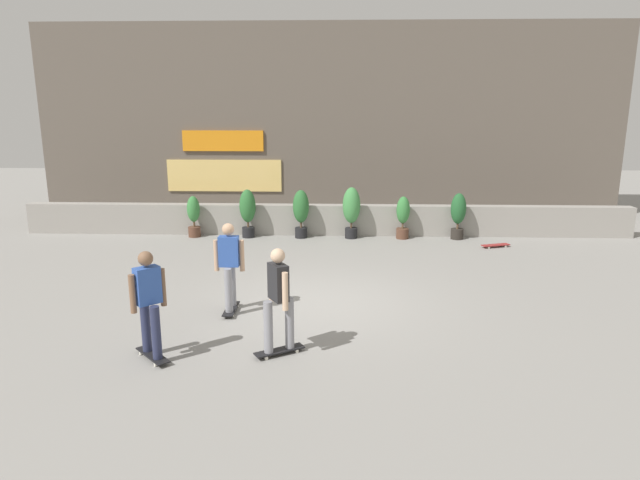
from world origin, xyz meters
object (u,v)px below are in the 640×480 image
object	(u,v)px
potted_plant_0	(194,215)
potted_plant_5	(458,213)
potted_plant_3	(351,209)
potted_plant_4	(403,216)
skater_by_wall_right	(229,264)
potted_plant_1	(248,210)
skateboard_near_camera	(496,245)
potted_plant_2	(301,211)
skater_foreground	(279,297)
skater_mid_plaza	(149,300)

from	to	relation	value
potted_plant_0	potted_plant_5	distance (m)	7.69
potted_plant_3	potted_plant_4	bearing A→B (deg)	0.00
potted_plant_5	skater_by_wall_right	size ratio (longest dim) A/B	0.79
potted_plant_3	potted_plant_4	world-z (taller)	potted_plant_3
potted_plant_1	potted_plant_5	bearing A→B (deg)	0.00
potted_plant_3	skateboard_near_camera	distance (m)	4.13
potted_plant_5	skateboard_near_camera	xyz separation A→B (m)	(0.86, -0.97, -0.69)
potted_plant_1	skater_by_wall_right	xyz separation A→B (m)	(0.68, -6.15, 0.13)
potted_plant_2	potted_plant_3	distance (m)	1.47
potted_plant_3	skater_foreground	xyz separation A→B (m)	(-1.25, -7.94, 0.07)
potted_plant_1	skater_by_wall_right	world-z (taller)	skater_by_wall_right
potted_plant_1	skater_mid_plaza	world-z (taller)	skater_mid_plaza
potted_plant_0	potted_plant_1	bearing A→B (deg)	0.00
potted_plant_2	skateboard_near_camera	bearing A→B (deg)	-10.15
potted_plant_1	potted_plant_2	bearing A→B (deg)	-0.00
potted_plant_3	potted_plant_4	distance (m)	1.50
potted_plant_1	skater_foreground	bearing A→B (deg)	-77.39
potted_plant_5	potted_plant_2	bearing A→B (deg)	-180.00
potted_plant_3	potted_plant_5	size ratio (longest dim) A/B	1.12
potted_plant_1	skater_by_wall_right	bearing A→B (deg)	-83.73
potted_plant_4	potted_plant_5	xyz separation A→B (m)	(1.58, -0.00, 0.09)
potted_plant_0	skater_by_wall_right	size ratio (longest dim) A/B	0.71
potted_plant_0	potted_plant_1	size ratio (longest dim) A/B	0.86
skater_mid_plaza	potted_plant_4	bearing A→B (deg)	60.38
potted_plant_4	skater_mid_plaza	size ratio (longest dim) A/B	0.73
potted_plant_2	skater_foreground	bearing A→B (deg)	-88.42
potted_plant_1	skater_foreground	distance (m)	8.14
potted_plant_3	potted_plant_5	distance (m)	3.07
skater_foreground	skater_by_wall_right	bearing A→B (deg)	121.52
potted_plant_0	skateboard_near_camera	xyz separation A→B (m)	(8.55, -0.97, -0.58)
potted_plant_4	potted_plant_5	bearing A→B (deg)	-0.00
potted_plant_1	skateboard_near_camera	bearing A→B (deg)	-7.91
potted_plant_2	skater_by_wall_right	world-z (taller)	skater_by_wall_right
skater_foreground	potted_plant_4	bearing A→B (deg)	70.98
potted_plant_5	skater_mid_plaza	xyz separation A→B (m)	(-6.23, -8.18, 0.19)
potted_plant_5	skateboard_near_camera	distance (m)	1.47
skater_foreground	potted_plant_3	bearing A→B (deg)	81.08
skateboard_near_camera	potted_plant_1	bearing A→B (deg)	172.09
potted_plant_4	skater_by_wall_right	xyz separation A→B (m)	(-3.84, -6.15, 0.27)
potted_plant_5	potted_plant_4	bearing A→B (deg)	180.00
potted_plant_0	skater_by_wall_right	distance (m)	6.56
skater_mid_plaza	skateboard_near_camera	xyz separation A→B (m)	(7.09, 7.21, -0.88)
potted_plant_1	potted_plant_2	world-z (taller)	potted_plant_1
potted_plant_5	potted_plant_3	bearing A→B (deg)	-180.00
skateboard_near_camera	skater_foreground	bearing A→B (deg)	-126.58
skater_foreground	skater_mid_plaza	bearing A→B (deg)	-173.00
potted_plant_4	skater_by_wall_right	distance (m)	7.25
potted_plant_0	potted_plant_2	world-z (taller)	potted_plant_2
potted_plant_2	skater_by_wall_right	size ratio (longest dim) A/B	0.83
skater_foreground	potted_plant_2	bearing A→B (deg)	91.58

